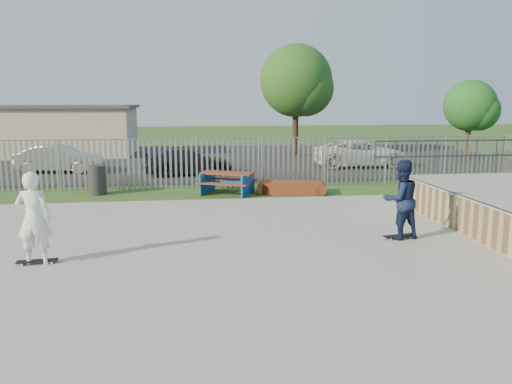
{
  "coord_description": "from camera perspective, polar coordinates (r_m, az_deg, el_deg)",
  "views": [
    {
      "loc": [
        0.79,
        -10.69,
        3.43
      ],
      "look_at": [
        2.45,
        2.0,
        1.1
      ],
      "focal_mm": 35.0,
      "sensor_mm": 36.0,
      "label": 1
    }
  ],
  "objects": [
    {
      "name": "ground",
      "position": [
        11.26,
        -11.21,
        -7.63
      ],
      "size": [
        120.0,
        120.0,
        0.0
      ],
      "primitive_type": "plane",
      "color": "#2B531C",
      "rests_on": "ground"
    },
    {
      "name": "concrete_slab",
      "position": [
        11.23,
        -11.22,
        -7.27
      ],
      "size": [
        15.0,
        12.0,
        0.15
      ],
      "primitive_type": "cube",
      "color": "#A0A09B",
      "rests_on": "ground"
    },
    {
      "name": "fence",
      "position": [
        15.47,
        -6.57,
        1.22
      ],
      "size": [
        26.04,
        16.02,
        2.0
      ],
      "color": "gray",
      "rests_on": "ground"
    },
    {
      "name": "picnic_table",
      "position": [
        18.75,
        -3.3,
        1.06
      ],
      "size": [
        2.41,
        2.23,
        0.82
      ],
      "rotation": [
        0.0,
        0.0,
        -0.41
      ],
      "color": "brown",
      "rests_on": "ground"
    },
    {
      "name": "funbox",
      "position": [
        18.91,
        4.07,
        0.51
      ],
      "size": [
        2.33,
        1.49,
        0.43
      ],
      "rotation": [
        0.0,
        0.0,
        -0.2
      ],
      "color": "maroon",
      "rests_on": "ground"
    },
    {
      "name": "trash_bin_red",
      "position": [
        19.6,
        -17.66,
        1.28
      ],
      "size": [
        0.62,
        0.62,
        1.03
      ],
      "primitive_type": "cylinder",
      "color": "#AE251A",
      "rests_on": "ground"
    },
    {
      "name": "trash_bin_grey",
      "position": [
        19.49,
        -17.7,
        1.33
      ],
      "size": [
        0.66,
        0.66,
        1.09
      ],
      "primitive_type": "cylinder",
      "color": "#28282B",
      "rests_on": "ground"
    },
    {
      "name": "parking_lot",
      "position": [
        29.9,
        -8.91,
        3.64
      ],
      "size": [
        40.0,
        18.0,
        0.02
      ],
      "primitive_type": "cube",
      "color": "black",
      "rests_on": "ground"
    },
    {
      "name": "car_silver",
      "position": [
        26.03,
        -21.55,
        3.55
      ],
      "size": [
        4.19,
        1.97,
        1.33
      ],
      "primitive_type": "imported",
      "rotation": [
        0.0,
        0.0,
        1.43
      ],
      "color": "#BAB9BF",
      "rests_on": "parking_lot"
    },
    {
      "name": "car_dark",
      "position": [
        23.7,
        -7.83,
        3.46
      ],
      "size": [
        4.44,
        2.31,
        1.23
      ],
      "primitive_type": "imported",
      "rotation": [
        0.0,
        0.0,
        1.72
      ],
      "color": "black",
      "rests_on": "parking_lot"
    },
    {
      "name": "car_white",
      "position": [
        26.96,
        11.96,
        4.34
      ],
      "size": [
        5.12,
        2.44,
        1.41
      ],
      "primitive_type": "imported",
      "rotation": [
        0.0,
        0.0,
        1.55
      ],
      "color": "white",
      "rests_on": "parking_lot"
    },
    {
      "name": "building",
      "position": [
        34.87,
        -22.17,
        6.58
      ],
      "size": [
        10.4,
        6.4,
        3.2
      ],
      "color": "beige",
      "rests_on": "ground"
    },
    {
      "name": "tree_mid",
      "position": [
        31.89,
        4.58,
        12.53
      ],
      "size": [
        4.5,
        4.5,
        6.94
      ],
      "color": "#3D2B18",
      "rests_on": "ground"
    },
    {
      "name": "tree_right",
      "position": [
        32.84,
        23.26,
        9.05
      ],
      "size": [
        3.05,
        3.05,
        4.71
      ],
      "color": "#452D1B",
      "rests_on": "ground"
    },
    {
      "name": "skateboard_a",
      "position": [
        12.66,
        16.0,
        -4.93
      ],
      "size": [
        0.82,
        0.35,
        0.08
      ],
      "rotation": [
        0.0,
        0.0,
        0.2
      ],
      "color": "black",
      "rests_on": "concrete_slab"
    },
    {
      "name": "skateboard_b",
      "position": [
        11.24,
        -23.71,
        -7.34
      ],
      "size": [
        0.82,
        0.28,
        0.08
      ],
      "rotation": [
        0.0,
        0.0,
        0.11
      ],
      "color": "black",
      "rests_on": "concrete_slab"
    },
    {
      "name": "skater_navy",
      "position": [
        12.46,
        16.21,
        -0.85
      ],
      "size": [
        1.06,
        0.89,
        1.91
      ],
      "primitive_type": "imported",
      "rotation": [
        0.0,
        0.0,
        3.34
      ],
      "color": "#121C3A",
      "rests_on": "concrete_slab"
    },
    {
      "name": "skater_white",
      "position": [
        11.01,
        -24.05,
        -2.77
      ],
      "size": [
        0.73,
        0.51,
        1.91
      ],
      "primitive_type": "imported",
      "rotation": [
        0.0,
        0.0,
        3.07
      ],
      "color": "white",
      "rests_on": "concrete_slab"
    }
  ]
}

